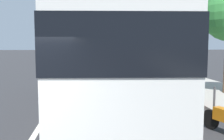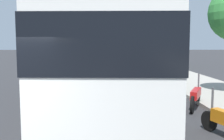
{
  "view_description": "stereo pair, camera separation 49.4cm",
  "coord_description": "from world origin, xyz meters",
  "px_view_note": "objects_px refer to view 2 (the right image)",
  "views": [
    {
      "loc": [
        -2.63,
        -1.45,
        2.4
      ],
      "look_at": [
        6.27,
        -2.25,
        1.51
      ],
      "focal_mm": 41.49,
      "sensor_mm": 36.0,
      "label": 1
    },
    {
      "loc": [
        -2.66,
        -1.95,
        2.4
      ],
      "look_at": [
        6.27,
        -2.25,
        1.51
      ],
      "focal_mm": 41.49,
      "sensor_mm": 36.0,
      "label": 2
    }
  ],
  "objects_px": {
    "coach_bus": "(112,58)",
    "roadside_tree_far_block": "(155,21)",
    "car_ahead_same_lane": "(107,62)",
    "car_far_distant": "(65,58)",
    "motorcycle_nearest_curb": "(196,96)"
  },
  "relations": [
    {
      "from": "car_far_distant",
      "to": "car_ahead_same_lane",
      "type": "relative_size",
      "value": 0.98
    },
    {
      "from": "motorcycle_nearest_curb",
      "to": "coach_bus",
      "type": "bearing_deg",
      "value": 113.88
    },
    {
      "from": "car_far_distant",
      "to": "roadside_tree_far_block",
      "type": "bearing_deg",
      "value": 80.13
    },
    {
      "from": "car_ahead_same_lane",
      "to": "motorcycle_nearest_curb",
      "type": "bearing_deg",
      "value": -172.09
    },
    {
      "from": "motorcycle_nearest_curb",
      "to": "car_far_distant",
      "type": "xyz_separation_m",
      "value": [
        22.61,
        8.15,
        0.24
      ]
    },
    {
      "from": "coach_bus",
      "to": "motorcycle_nearest_curb",
      "type": "bearing_deg",
      "value": -90.06
    },
    {
      "from": "motorcycle_nearest_curb",
      "to": "car_ahead_same_lane",
      "type": "relative_size",
      "value": 0.48
    },
    {
      "from": "car_ahead_same_lane",
      "to": "roadside_tree_far_block",
      "type": "distance_m",
      "value": 8.14
    },
    {
      "from": "roadside_tree_far_block",
      "to": "coach_bus",
      "type": "bearing_deg",
      "value": 164.33
    },
    {
      "from": "coach_bus",
      "to": "roadside_tree_far_block",
      "type": "height_order",
      "value": "roadside_tree_far_block"
    },
    {
      "from": "motorcycle_nearest_curb",
      "to": "car_ahead_same_lane",
      "type": "distance_m",
      "value": 16.1
    },
    {
      "from": "car_ahead_same_lane",
      "to": "roadside_tree_far_block",
      "type": "height_order",
      "value": "roadside_tree_far_block"
    },
    {
      "from": "motorcycle_nearest_curb",
      "to": "car_far_distant",
      "type": "bearing_deg",
      "value": 47.09
    },
    {
      "from": "car_far_distant",
      "to": "roadside_tree_far_block",
      "type": "relative_size",
      "value": 0.6
    },
    {
      "from": "coach_bus",
      "to": "car_ahead_same_lane",
      "type": "height_order",
      "value": "coach_bus"
    }
  ]
}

